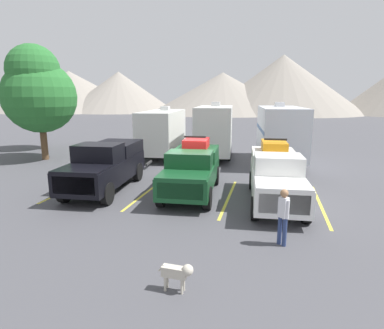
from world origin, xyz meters
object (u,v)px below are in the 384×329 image
at_px(pickup_truck_b, 192,168).
at_px(camper_trailer_a, 163,130).
at_px(person_a, 283,213).
at_px(pickup_truck_a, 106,165).
at_px(camper_trailer_b, 215,129).
at_px(camper_trailer_c, 280,131).
at_px(dog, 179,272).
at_px(pickup_truck_c, 276,174).

xyz_separation_m(pickup_truck_b, camper_trailer_a, (-4.31, 8.44, 0.75)).
relative_size(camper_trailer_a, person_a, 4.64).
height_order(pickup_truck_a, camper_trailer_b, camper_trailer_b).
bearing_deg(camper_trailer_c, camper_trailer_b, 174.24).
xyz_separation_m(pickup_truck_a, person_a, (8.03, -4.14, -0.21)).
bearing_deg(camper_trailer_a, dog, -69.93).
bearing_deg(dog, pickup_truck_b, 101.49).
bearing_deg(pickup_truck_a, dog, -51.58).
xyz_separation_m(camper_trailer_c, dog, (-2.47, -15.73, -1.61)).
bearing_deg(dog, person_a, 52.09).
distance_m(person_a, dog, 3.87).
relative_size(pickup_truck_b, camper_trailer_a, 0.69).
height_order(pickup_truck_b, camper_trailer_c, camper_trailer_c).
relative_size(camper_trailer_b, dog, 8.57).
relative_size(person_a, dog, 2.05).
distance_m(pickup_truck_a, person_a, 9.04).
distance_m(pickup_truck_a, camper_trailer_a, 8.88).
relative_size(pickup_truck_a, pickup_truck_b, 1.06).
relative_size(pickup_truck_b, camper_trailer_c, 0.69).
bearing_deg(person_a, camper_trailer_b, 108.39).
bearing_deg(pickup_truck_c, person_a, -87.33).
height_order(pickup_truck_c, camper_trailer_a, camper_trailer_a).
relative_size(pickup_truck_c, camper_trailer_a, 0.74).
xyz_separation_m(camper_trailer_a, dog, (5.85, -16.01, -1.44)).
height_order(camper_trailer_b, camper_trailer_c, camper_trailer_c).
bearing_deg(dog, pickup_truck_c, 73.26).
bearing_deg(pickup_truck_c, camper_trailer_c, 87.95).
bearing_deg(dog, pickup_truck_a, 128.42).
relative_size(camper_trailer_a, camper_trailer_c, 1.01).
bearing_deg(camper_trailer_c, dog, -98.91).
distance_m(pickup_truck_a, camper_trailer_b, 9.77).
height_order(pickup_truck_b, person_a, pickup_truck_b).
height_order(pickup_truck_c, person_a, pickup_truck_c).
bearing_deg(camper_trailer_b, camper_trailer_c, -5.76).
relative_size(pickup_truck_a, pickup_truck_c, 0.99).
distance_m(pickup_truck_a, camper_trailer_c, 11.85).
distance_m(camper_trailer_a, person_a, 15.39).
bearing_deg(pickup_truck_c, dog, -106.74).
distance_m(camper_trailer_b, camper_trailer_c, 4.51).
distance_m(camper_trailer_b, person_a, 13.91).
height_order(pickup_truck_a, camper_trailer_a, camper_trailer_a).
xyz_separation_m(pickup_truck_b, camper_trailer_c, (4.00, 8.16, 0.92)).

